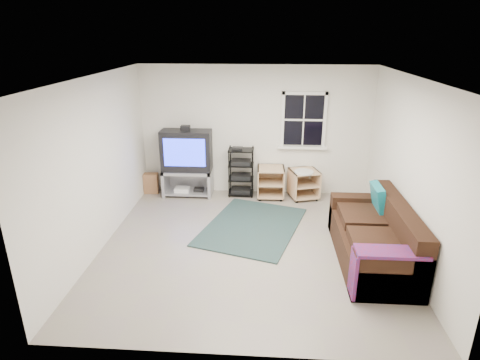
# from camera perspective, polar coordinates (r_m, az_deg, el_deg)

# --- Properties ---
(room) EXTENTS (4.60, 4.62, 4.60)m
(room) POSITION_cam_1_polar(r_m,az_deg,el_deg) (8.07, 9.00, 7.92)
(room) COLOR gray
(room) RESTS_ON ground
(tv_unit) EXTENTS (0.99, 0.50, 1.46)m
(tv_unit) POSITION_cam_1_polar(r_m,az_deg,el_deg) (8.13, -7.56, 3.17)
(tv_unit) COLOR #95959C
(tv_unit) RESTS_ON ground
(av_rack) EXTENTS (0.50, 0.37, 1.01)m
(av_rack) POSITION_cam_1_polar(r_m,az_deg,el_deg) (8.17, 0.15, 0.76)
(av_rack) COLOR black
(av_rack) RESTS_ON ground
(side_table_left) EXTENTS (0.54, 0.54, 0.63)m
(side_table_left) POSITION_cam_1_polar(r_m,az_deg,el_deg) (8.16, 4.37, -0.12)
(side_table_left) COLOR #DAAF86
(side_table_left) RESTS_ON ground
(side_table_right) EXTENTS (0.66, 0.66, 0.61)m
(side_table_right) POSITION_cam_1_polar(r_m,az_deg,el_deg) (8.17, 8.98, -0.23)
(side_table_right) COLOR #DAAF86
(side_table_right) RESTS_ON ground
(sofa) EXTENTS (0.94, 2.12, 0.97)m
(sofa) POSITION_cam_1_polar(r_m,az_deg,el_deg) (6.22, 18.68, -7.99)
(sofa) COLOR black
(sofa) RESTS_ON ground
(shag_rug) EXTENTS (2.00, 2.37, 0.02)m
(shag_rug) POSITION_cam_1_polar(r_m,az_deg,el_deg) (7.00, 1.75, -6.58)
(shag_rug) COLOR black
(shag_rug) RESTS_ON ground
(paper_bag) EXTENTS (0.30, 0.21, 0.42)m
(paper_bag) POSITION_cam_1_polar(r_m,az_deg,el_deg) (8.57, -12.52, -0.44)
(paper_bag) COLOR #936442
(paper_bag) RESTS_ON ground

